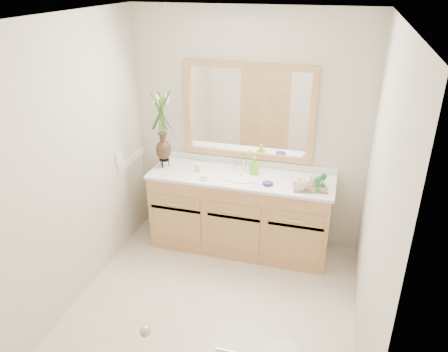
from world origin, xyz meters
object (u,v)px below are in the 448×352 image
(tumbler, at_px, (199,167))
(tray, at_px, (310,188))
(flower_vase, at_px, (162,119))
(soap_bottle, at_px, (254,166))

(tumbler, distance_m, tray, 1.13)
(flower_vase, bearing_deg, tray, -3.98)
(flower_vase, distance_m, soap_bottle, 1.03)
(flower_vase, xyz_separation_m, tumbler, (0.38, -0.02, -0.48))
(soap_bottle, bearing_deg, tumbler, -171.09)
(flower_vase, height_order, tumbler, flower_vase)
(soap_bottle, xyz_separation_m, tray, (0.57, -0.19, -0.07))
(flower_vase, relative_size, tray, 2.44)
(soap_bottle, bearing_deg, flower_vase, -176.41)
(tumbler, height_order, tray, tumbler)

